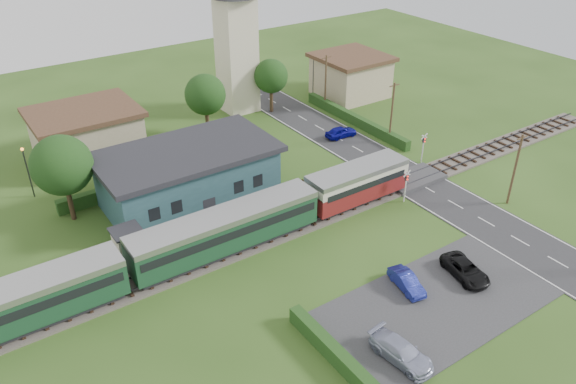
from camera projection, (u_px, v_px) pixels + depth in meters
ground at (348, 221)px, 49.70m from camera, size 120.00×120.00×0.00m
railway_track at (334, 210)px, 51.06m from camera, size 76.00×3.20×0.49m
road at (428, 189)px, 54.52m from camera, size 6.00×70.00×0.05m
car_park at (438, 303)px, 40.40m from camera, size 17.00×9.00×0.08m
crossing_deck at (413, 179)px, 55.84m from camera, size 6.20×3.40×0.45m
platform at (220, 227)px, 48.45m from camera, size 30.00×3.00×0.45m
equipment_hut at (128, 243)px, 43.81m from camera, size 2.30×2.30×2.55m
station_building at (188, 175)px, 51.32m from camera, size 16.00×9.00×5.30m
train at (190, 243)px, 43.14m from camera, size 43.20×2.90×3.40m
church_tower at (236, 29)px, 66.85m from camera, size 6.00×6.00×17.60m
house_west at (87, 134)px, 58.83m from camera, size 10.80×8.80×5.50m
house_east at (351, 75)px, 75.03m from camera, size 8.80×8.80×5.50m
hedge_carpark at (335, 354)px, 35.53m from camera, size 0.80×9.00×1.20m
hedge_roadside at (355, 120)px, 67.65m from camera, size 0.80×18.00×1.20m
hedge_station at (171, 175)px, 55.57m from camera, size 22.00×0.80×1.30m
tree_a at (62, 165)px, 47.26m from camera, size 5.20×5.20×8.00m
tree_b at (205, 95)px, 62.56m from camera, size 4.60×4.60×7.34m
tree_c at (271, 76)px, 69.00m from camera, size 4.20×4.20×6.78m
utility_pole_b at (515, 169)px, 50.44m from camera, size 1.40×0.22×7.00m
utility_pole_c at (392, 112)px, 61.83m from camera, size 1.40×0.22×7.00m
utility_pole_d at (326, 82)px, 70.38m from camera, size 1.40×0.22×7.00m
crossing_signal_near at (406, 182)px, 51.41m from camera, size 0.84×0.28×3.28m
crossing_signal_far at (424, 144)px, 58.31m from camera, size 0.84×0.28×3.28m
streetlamp_west at (27, 168)px, 51.76m from camera, size 0.30×0.30×5.15m
streetlamp_east at (313, 73)px, 75.11m from camera, size 0.30×0.30×5.15m
car_on_road at (341, 132)px, 64.36m from camera, size 3.83×1.73×1.28m
car_park_blue at (407, 282)px, 41.50m from camera, size 1.91×3.74×1.18m
car_park_silver at (401, 352)px, 35.47m from camera, size 2.35×4.68×1.30m
car_park_dark at (465, 270)px, 42.69m from camera, size 2.86×4.66×1.21m
pedestrian_near at (302, 188)px, 51.99m from camera, size 0.70×0.48×1.83m
pedestrian_far at (141, 244)px, 44.41m from camera, size 0.87×1.02×1.84m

